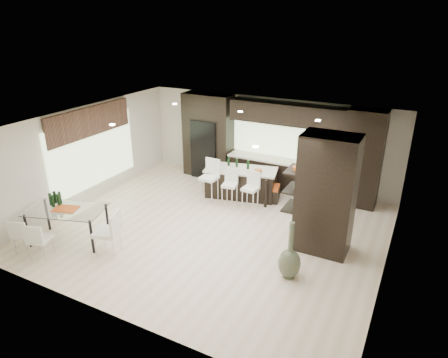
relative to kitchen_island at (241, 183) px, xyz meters
The scene contains 22 objects.
ground 2.19m from the kitchen_island, 83.47° to the right, with size 8.00×8.00×0.00m, color beige.
back_wall 1.67m from the kitchen_island, 79.88° to the left, with size 8.00×0.02×2.70m, color silver.
left_wall 4.42m from the kitchen_island, 150.42° to the right, with size 0.02×7.00×2.70m, color silver.
right_wall 4.84m from the kitchen_island, 26.68° to the right, with size 0.02×7.00×2.70m, color silver.
ceiling 3.13m from the kitchen_island, 83.47° to the right, with size 8.00×7.00×0.02m, color white.
window_left 4.29m from the kitchen_island, 152.53° to the right, with size 0.04×3.20×1.90m, color #B2D199.
window_back 1.93m from the kitchen_island, 57.55° to the left, with size 3.40×0.04×1.20m, color #B2D199.
stone_accent 4.54m from the kitchen_island, 152.33° to the right, with size 0.08×3.00×0.80m, color brown.
ceiling_spots 2.95m from the kitchen_island, 82.61° to the right, with size 4.00×3.00×0.02m, color white.
back_cabinetry 1.58m from the kitchen_island, 54.36° to the left, with size 6.80×0.68×2.70m, color black.
refrigerator 2.00m from the kitchen_island, 149.18° to the left, with size 0.90×0.68×1.90m, color black.
partition_column 3.46m from the kitchen_island, 31.34° to the right, with size 1.20×0.80×2.70m, color black.
kitchen_island is the anchor object (origin of this frame).
stool_left 0.99m from the kitchen_island, 129.42° to the right, with size 0.45×0.45×1.01m, color white.
stool_mid 0.73m from the kitchen_island, 90.00° to the right, with size 0.38×0.38×0.86m, color white.
stool_right 0.96m from the kitchen_island, 49.54° to the right, with size 0.39×0.39×0.88m, color white.
bench 0.56m from the kitchen_island, ahead, with size 1.24×0.48×0.48m, color black.
floor_vase 4.01m from the kitchen_island, 50.58° to the right, with size 0.46×0.46×1.26m, color #46523B, non-canonical shape.
dining_table 4.83m from the kitchen_island, 121.25° to the right, with size 1.73×0.97×0.83m, color white.
chair_near 5.52m from the kitchen_island, 117.02° to the right, with size 0.44×0.44×0.81m, color white.
chair_far 5.77m from the kitchen_island, 121.84° to the right, with size 0.42×0.42×0.77m, color white.
chair_end 4.33m from the kitchen_island, 107.58° to the right, with size 0.51×0.51×0.94m, color white.
Camera 1 is at (4.26, -7.59, 4.98)m, focal length 32.00 mm.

